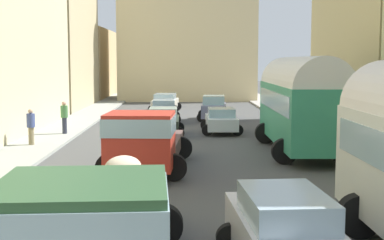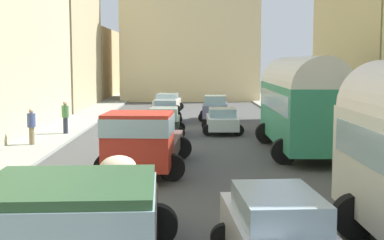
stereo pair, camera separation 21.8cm
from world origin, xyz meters
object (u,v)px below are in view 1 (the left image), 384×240
object	(u,v)px
car_2	(165,102)
pedestrian_1	(64,116)
parked_bus_1	(301,100)
car_0	(163,122)
car_5	(214,108)
car_1	(164,111)
car_3	(285,234)
pedestrian_2	(31,126)
cargo_truck_1	(146,140)
car_4	(221,120)
cargo_truck_0	(96,236)

from	to	relation	value
car_2	pedestrian_1	size ratio (longest dim) A/B	2.38
parked_bus_1	pedestrian_1	xyz separation A→B (m)	(-11.40, 5.35, -1.25)
car_0	pedestrian_1	bearing A→B (deg)	-179.27
pedestrian_1	car_5	bearing A→B (deg)	42.44
car_1	car_3	size ratio (longest dim) A/B	0.87
parked_bus_1	car_2	xyz separation A→B (m)	(-6.54, 19.43, -1.58)
parked_bus_1	pedestrian_2	distance (m)	12.26
parked_bus_1	pedestrian_1	size ratio (longest dim) A/B	4.62
parked_bus_1	pedestrian_2	size ratio (longest dim) A/B	4.77
cargo_truck_1	car_1	world-z (taller)	cargo_truck_1
car_4	pedestrian_1	bearing A→B (deg)	-171.95
cargo_truck_0	car_4	xyz separation A→B (m)	(3.46, 21.59, -0.56)
cargo_truck_0	car_3	size ratio (longest dim) A/B	1.66
car_3	car_4	bearing A→B (deg)	89.38
car_3	car_4	world-z (taller)	car_3
cargo_truck_0	car_0	bearing A→B (deg)	89.19
car_1	cargo_truck_0	bearing A→B (deg)	-90.14
cargo_truck_0	car_4	world-z (taller)	cargo_truck_0
cargo_truck_1	car_4	world-z (taller)	cargo_truck_1
car_3	pedestrian_2	size ratio (longest dim) A/B	2.48
cargo_truck_0	car_0	world-z (taller)	cargo_truck_0
cargo_truck_0	pedestrian_1	distance (m)	20.99
cargo_truck_0	car_1	xyz separation A→B (m)	(0.07, 27.18, -0.53)
car_4	car_5	world-z (taller)	car_5
parked_bus_1	car_3	world-z (taller)	parked_bus_1
car_0	car_2	size ratio (longest dim) A/B	0.82
car_1	pedestrian_2	world-z (taller)	pedestrian_2
car_2	car_3	size ratio (longest dim) A/B	0.99
cargo_truck_1	car_5	distance (m)	17.56
cargo_truck_1	pedestrian_2	xyz separation A→B (m)	(-5.66, 5.77, -0.19)
cargo_truck_0	car_0	distance (m)	20.47
cargo_truck_1	car_0	xyz separation A→B (m)	(0.26, 9.66, -0.45)
car_2	car_4	size ratio (longest dim) A/B	1.19
car_4	pedestrian_1	distance (m)	8.49
parked_bus_1	pedestrian_2	bearing A→B (deg)	172.84
cargo_truck_0	pedestrian_2	bearing A→B (deg)	108.78
cargo_truck_1	car_0	size ratio (longest dim) A/B	1.89
parked_bus_1	cargo_truck_0	world-z (taller)	parked_bus_1
car_0	pedestrian_1	size ratio (longest dim) A/B	1.96
cargo_truck_1	pedestrian_1	xyz separation A→B (m)	(-4.97, 9.60, -0.15)
parked_bus_1	car_5	size ratio (longest dim) A/B	2.20
cargo_truck_1	car_2	xyz separation A→B (m)	(-0.10, 23.67, -0.48)
car_1	car_3	xyz separation A→B (m)	(3.17, -25.72, 0.07)
cargo_truck_1	parked_bus_1	bearing A→B (deg)	33.42
cargo_truck_0	cargo_truck_1	size ratio (longest dim) A/B	1.08
parked_bus_1	pedestrian_2	world-z (taller)	parked_bus_1
cargo_truck_1	car_3	world-z (taller)	cargo_truck_1
cargo_truck_0	car_1	size ratio (longest dim) A/B	1.91
cargo_truck_0	car_0	size ratio (longest dim) A/B	2.03
cargo_truck_0	pedestrian_2	distance (m)	17.50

